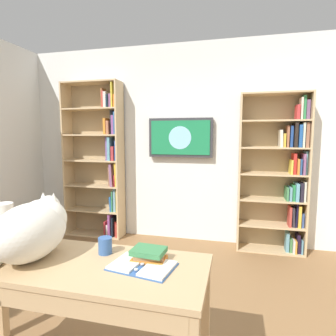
# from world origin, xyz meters

# --- Properties ---
(wall_back) EXTENTS (4.52, 0.06, 2.70)m
(wall_back) POSITION_xyz_m (0.00, -2.23, 1.35)
(wall_back) COLOR silver
(wall_back) RESTS_ON ground
(bookshelf_left) EXTENTS (0.82, 0.28, 1.98)m
(bookshelf_left) POSITION_xyz_m (-1.32, -2.06, 1.00)
(bookshelf_left) COLOR tan
(bookshelf_left) RESTS_ON ground
(bookshelf_right) EXTENTS (0.85, 0.28, 2.21)m
(bookshelf_right) POSITION_xyz_m (1.12, -2.06, 1.11)
(bookshelf_right) COLOR tan
(bookshelf_right) RESTS_ON ground
(wall_mounted_tv) EXTENTS (0.88, 0.07, 0.53)m
(wall_mounted_tv) POSITION_xyz_m (-0.03, -2.15, 1.43)
(wall_mounted_tv) COLOR #333338
(desk) EXTENTS (1.53, 0.55, 0.77)m
(desk) POSITION_xyz_m (0.11, 0.32, 0.65)
(desk) COLOR tan
(desk) RESTS_ON ground
(cat) EXTENTS (0.32, 0.60, 0.35)m
(cat) POSITION_xyz_m (0.32, 0.30, 0.94)
(cat) COLOR silver
(cat) RESTS_ON desk
(open_binder) EXTENTS (0.36, 0.27, 0.02)m
(open_binder) POSITION_xyz_m (-0.31, 0.28, 0.78)
(open_binder) COLOR #335999
(open_binder) RESTS_ON desk
(paper_towel_roll) EXTENTS (0.11, 0.11, 0.25)m
(paper_towel_roll) POSITION_xyz_m (0.69, 0.13, 0.90)
(paper_towel_roll) COLOR white
(paper_towel_roll) RESTS_ON desk
(coffee_mug) EXTENTS (0.08, 0.08, 0.10)m
(coffee_mug) POSITION_xyz_m (-0.05, 0.17, 0.82)
(coffee_mug) COLOR #335999
(coffee_mug) RESTS_ON desk
(desk_book_stack) EXTENTS (0.19, 0.15, 0.07)m
(desk_book_stack) POSITION_xyz_m (-0.33, 0.21, 0.81)
(desk_book_stack) COLOR orange
(desk_book_stack) RESTS_ON desk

